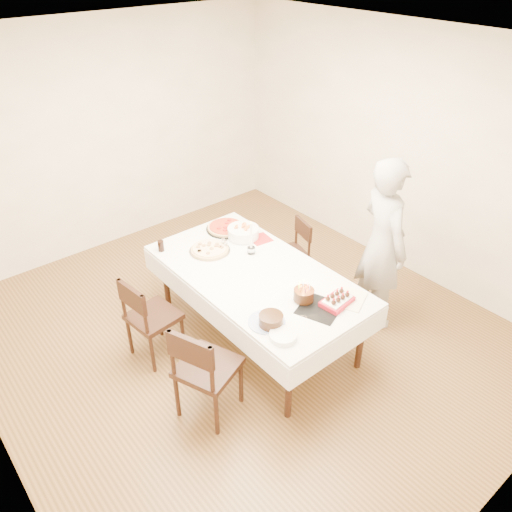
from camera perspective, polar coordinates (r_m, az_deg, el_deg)
floor at (r=5.08m, az=-1.60°, el=-8.81°), size 5.00×5.00×0.00m
wall_back at (r=6.30m, az=-16.46°, el=12.86°), size 4.50×0.04×2.70m
wall_right at (r=5.82m, az=16.16°, el=11.28°), size 0.04×5.00×2.70m
ceiling at (r=3.84m, az=-2.27°, el=22.72°), size 5.00×5.00×0.00m
dining_table at (r=4.83m, az=-0.00°, el=-5.58°), size 1.39×2.26×0.75m
chair_right_savory at (r=5.56m, az=3.82°, el=0.25°), size 0.48×0.48×0.77m
chair_left_savory at (r=4.68m, az=-11.62°, el=-6.78°), size 0.50×0.50×0.88m
chair_left_dessert at (r=4.09m, az=-5.52°, el=-12.54°), size 0.63×0.63×0.95m
person at (r=4.92m, az=14.26°, el=1.29°), size 0.62×0.75×1.76m
pizza_white at (r=4.92m, az=-5.31°, el=0.75°), size 0.47×0.47×0.04m
pizza_pepperoni at (r=5.28m, az=-3.44°, el=3.28°), size 0.53×0.53×0.04m
red_placemat at (r=5.11m, az=0.48°, el=1.95°), size 0.23×0.23×0.01m
pasta_bowl at (r=5.11m, az=-1.47°, el=2.73°), size 0.40×0.40×0.10m
taper_candle at (r=4.78m, az=-0.56°, el=2.12°), size 0.10×0.10×0.36m
shaker_pair at (r=4.93m, az=-3.45°, el=1.32°), size 0.10×0.10×0.10m
cola_glass at (r=4.97m, az=-10.81°, el=1.13°), size 0.08×0.08×0.11m
layer_cake at (r=3.99m, az=1.73°, el=-7.36°), size 0.26×0.26×0.10m
cake_board at (r=4.22m, az=7.27°, el=-5.99°), size 0.42×0.42×0.01m
birthday_cake at (r=4.23m, az=5.50°, el=-4.06°), size 0.19×0.19×0.16m
strawberry_box at (r=4.26m, az=9.26°, el=-5.07°), size 0.30×0.22×0.07m
box_lid at (r=4.35m, az=10.89°, el=-4.98°), size 0.35×0.30×0.02m
plate_stack at (r=3.90m, az=3.11°, el=-9.11°), size 0.22×0.22×0.05m
china_plate at (r=4.05m, az=1.23°, el=-7.54°), size 0.39×0.39×0.01m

